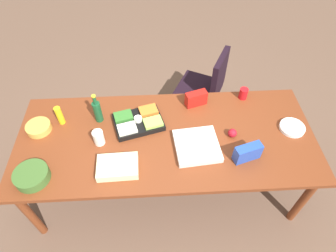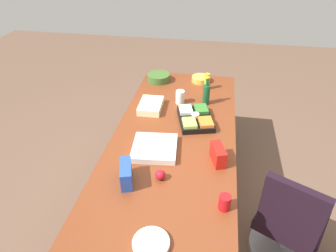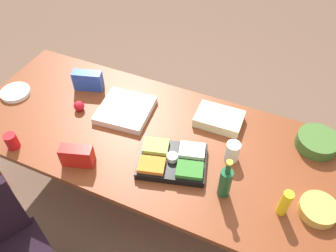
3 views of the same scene
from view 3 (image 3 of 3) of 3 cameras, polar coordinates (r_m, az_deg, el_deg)
ground_plane at (r=2.90m, az=-2.58°, el=-12.02°), size 10.00×10.00×0.00m
conference_table at (r=2.30m, az=-3.18°, el=-2.62°), size 2.58×1.08×0.80m
chip_bowl at (r=2.06m, az=24.45°, el=-12.94°), size 0.26×0.26×0.06m
veggie_tray at (r=2.07m, az=0.73°, el=-5.95°), size 0.48×0.40×0.09m
pizza_box at (r=2.40m, az=-7.35°, el=2.77°), size 0.39×0.39×0.05m
wine_bottle at (r=1.91m, az=9.83°, el=-9.45°), size 0.08×0.08×0.30m
red_solo_cup at (r=2.37m, az=-25.32°, el=-2.36°), size 0.10×0.10×0.11m
chip_bag_blue at (r=2.62m, az=-13.61°, el=7.62°), size 0.23×0.14×0.15m
mayo_jar at (r=2.10m, az=11.03°, el=-4.36°), size 0.10×0.10×0.14m
chip_bag_red at (r=2.12m, az=-15.38°, el=-4.97°), size 0.21×0.14×0.14m
mustard_bottle at (r=1.94m, az=19.47°, el=-12.40°), size 0.07×0.07×0.19m
paper_plate_stack at (r=2.79m, az=-24.79°, el=5.27°), size 0.22×0.22×0.03m
salad_bowl at (r=2.36m, az=24.29°, el=-2.51°), size 0.33×0.33×0.08m
sheet_cake at (r=2.33m, az=8.79°, el=1.24°), size 0.33×0.23×0.07m
apple_red at (r=2.48m, az=-15.08°, el=3.35°), size 0.08×0.08×0.08m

